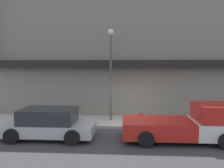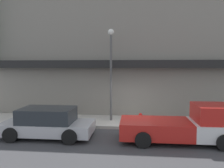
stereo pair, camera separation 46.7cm
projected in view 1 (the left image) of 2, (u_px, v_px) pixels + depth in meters
The scene contains 7 objects.
ground_plane at pixel (131, 130), 11.67m from camera, with size 80.00×80.00×0.00m, color #38383A.
sidewalk at pixel (131, 122), 12.98m from camera, with size 36.00×2.65×0.16m.
building at pixel (130, 49), 15.41m from camera, with size 19.80×3.80×10.32m.
pickup_truck at pixel (189, 125), 9.89m from camera, with size 5.23×2.17×1.70m.
parked_car at pixel (49, 123), 10.30m from camera, with size 4.33×2.04×1.40m.
fire_hydrant at pixel (141, 119), 12.00m from camera, with size 0.21×0.21×0.67m.
street_lamp at pixel (111, 64), 12.79m from camera, with size 0.36×0.36×5.38m.
Camera 1 is at (-0.30, -11.47, 3.39)m, focal length 35.00 mm.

